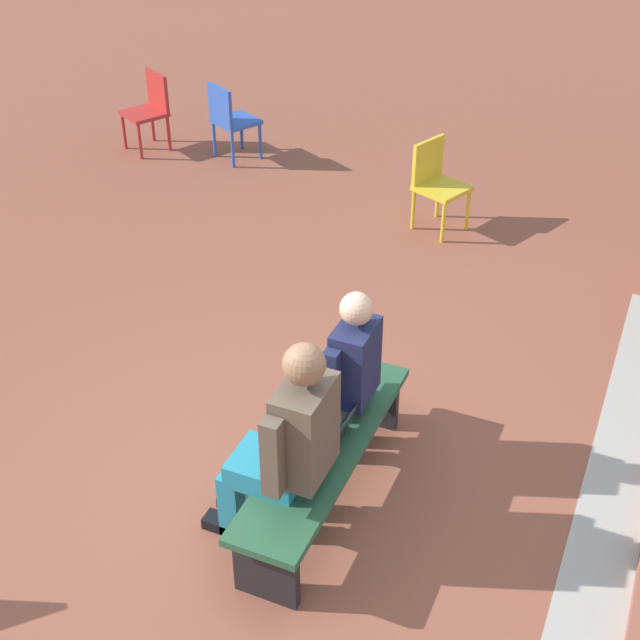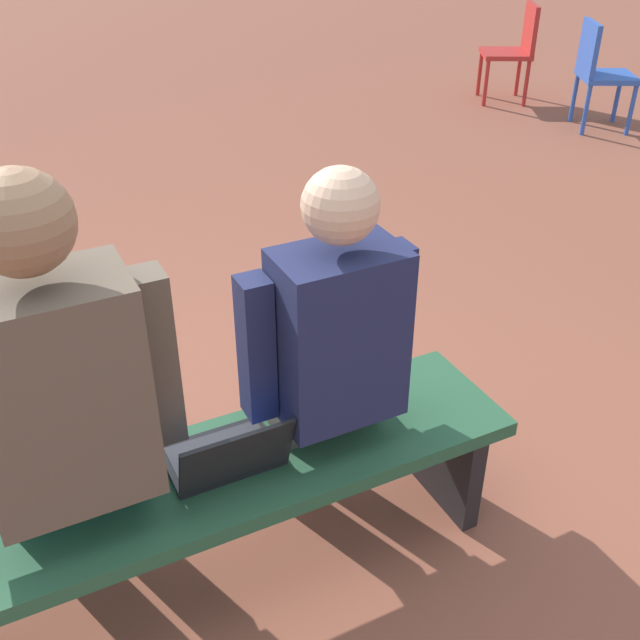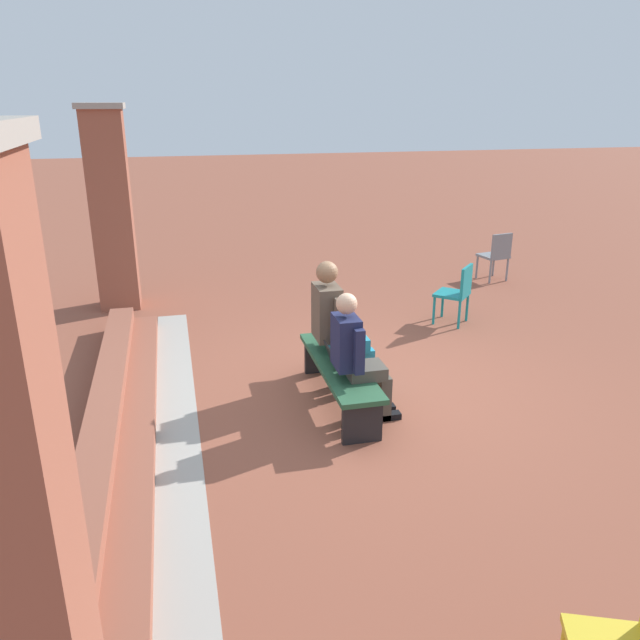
{
  "view_description": "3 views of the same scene",
  "coord_description": "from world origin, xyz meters",
  "px_view_note": "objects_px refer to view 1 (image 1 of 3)",
  "views": [
    {
      "loc": [
        3.45,
        1.88,
        4.0
      ],
      "look_at": [
        -0.66,
        0.1,
        0.97
      ],
      "focal_mm": 50.0,
      "sensor_mm": 36.0,
      "label": 1
    },
    {
      "loc": [
        0.27,
        1.88,
        1.93
      ],
      "look_at": [
        -0.72,
        -0.08,
        0.57
      ],
      "focal_mm": 42.0,
      "sensor_mm": 36.0,
      "label": 2
    },
    {
      "loc": [
        -5.77,
        1.88,
        2.98
      ],
      "look_at": [
        -0.27,
        0.56,
        0.96
      ],
      "focal_mm": 35.0,
      "sensor_mm": 36.0,
      "label": 3
    }
  ],
  "objects_px": {
    "plastic_chair_by_pillar": "(436,180)",
    "plastic_chair_near_bench_left": "(230,117)",
    "laptop": "(329,435)",
    "plastic_chair_far_left": "(150,107)",
    "bench": "(325,456)",
    "person_adult": "(286,442)",
    "person_student": "(339,374)"
  },
  "relations": [
    {
      "from": "person_adult",
      "to": "plastic_chair_far_left",
      "type": "bearing_deg",
      "value": -140.28
    },
    {
      "from": "plastic_chair_by_pillar",
      "to": "plastic_chair_far_left",
      "type": "height_order",
      "value": "same"
    },
    {
      "from": "bench",
      "to": "person_adult",
      "type": "bearing_deg",
      "value": -11.06
    },
    {
      "from": "person_adult",
      "to": "plastic_chair_near_bench_left",
      "type": "bearing_deg",
      "value": -148.41
    },
    {
      "from": "bench",
      "to": "plastic_chair_far_left",
      "type": "xyz_separation_m",
      "value": [
        -4.25,
        -3.91,
        0.13
      ]
    },
    {
      "from": "plastic_chair_by_pillar",
      "to": "plastic_chair_near_bench_left",
      "type": "distance_m",
      "value": 2.56
    },
    {
      "from": "bench",
      "to": "person_student",
      "type": "bearing_deg",
      "value": -169.95
    },
    {
      "from": "bench",
      "to": "person_student",
      "type": "height_order",
      "value": "person_student"
    },
    {
      "from": "bench",
      "to": "person_adult",
      "type": "distance_m",
      "value": 0.54
    },
    {
      "from": "person_student",
      "to": "plastic_chair_by_pillar",
      "type": "xyz_separation_m",
      "value": [
        -3.34,
        -0.4,
        -0.22
      ]
    },
    {
      "from": "plastic_chair_near_bench_left",
      "to": "plastic_chair_far_left",
      "type": "distance_m",
      "value": 0.96
    },
    {
      "from": "laptop",
      "to": "plastic_chair_by_pillar",
      "type": "relative_size",
      "value": 0.38
    },
    {
      "from": "person_student",
      "to": "laptop",
      "type": "bearing_deg",
      "value": 12.89
    },
    {
      "from": "bench",
      "to": "plastic_chair_near_bench_left",
      "type": "relative_size",
      "value": 2.14
    },
    {
      "from": "plastic_chair_by_pillar",
      "to": "plastic_chair_near_bench_left",
      "type": "bearing_deg",
      "value": -103.86
    },
    {
      "from": "bench",
      "to": "plastic_chair_by_pillar",
      "type": "distance_m",
      "value": 3.73
    },
    {
      "from": "person_student",
      "to": "plastic_chair_near_bench_left",
      "type": "bearing_deg",
      "value": -143.84
    },
    {
      "from": "person_adult",
      "to": "plastic_chair_near_bench_left",
      "type": "distance_m",
      "value": 5.51
    },
    {
      "from": "laptop",
      "to": "plastic_chair_far_left",
      "type": "bearing_deg",
      "value": -137.11
    },
    {
      "from": "person_adult",
      "to": "plastic_chair_far_left",
      "type": "height_order",
      "value": "person_adult"
    },
    {
      "from": "bench",
      "to": "person_student",
      "type": "xyz_separation_m",
      "value": [
        -0.37,
        -0.06,
        0.34
      ]
    },
    {
      "from": "person_student",
      "to": "plastic_chair_near_bench_left",
      "type": "relative_size",
      "value": 1.55
    },
    {
      "from": "laptop",
      "to": "person_student",
      "type": "bearing_deg",
      "value": -167.11
    },
    {
      "from": "bench",
      "to": "plastic_chair_far_left",
      "type": "height_order",
      "value": "plastic_chair_far_left"
    },
    {
      "from": "person_student",
      "to": "person_adult",
      "type": "xyz_separation_m",
      "value": [
        0.73,
        -0.01,
        0.05
      ]
    },
    {
      "from": "person_student",
      "to": "person_adult",
      "type": "relative_size",
      "value": 0.92
    },
    {
      "from": "person_student",
      "to": "plastic_chair_far_left",
      "type": "xyz_separation_m",
      "value": [
        -3.88,
        -3.84,
        -0.22
      ]
    },
    {
      "from": "laptop",
      "to": "bench",
      "type": "bearing_deg",
      "value": -21.91
    },
    {
      "from": "plastic_chair_near_bench_left",
      "to": "plastic_chair_far_left",
      "type": "bearing_deg",
      "value": -85.99
    },
    {
      "from": "person_adult",
      "to": "laptop",
      "type": "bearing_deg",
      "value": 168.08
    },
    {
      "from": "bench",
      "to": "plastic_chair_by_pillar",
      "type": "bearing_deg",
      "value": -172.82
    },
    {
      "from": "bench",
      "to": "plastic_chair_near_bench_left",
      "type": "bearing_deg",
      "value": -145.64
    }
  ]
}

